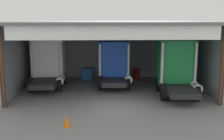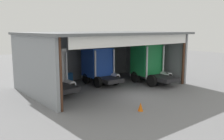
# 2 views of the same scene
# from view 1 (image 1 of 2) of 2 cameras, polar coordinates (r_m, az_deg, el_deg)

# --- Properties ---
(ground_plane) EXTENTS (80.00, 80.00, 0.00)m
(ground_plane) POSITION_cam_1_polar(r_m,az_deg,el_deg) (16.70, 0.38, -7.64)
(ground_plane) COLOR slate
(ground_plane) RESTS_ON ground
(workshop_shed) EXTENTS (14.14, 9.32, 5.03)m
(workshop_shed) POSITION_cam_1_polar(r_m,az_deg,el_deg) (21.04, -0.21, 5.88)
(workshop_shed) COLOR gray
(workshop_shed) RESTS_ON ground
(truck_white_center_right_bay) EXTENTS (2.61, 4.76, 3.69)m
(truck_white_center_right_bay) POSITION_cam_1_polar(r_m,az_deg,el_deg) (21.79, -12.99, 1.54)
(truck_white_center_right_bay) COLOR white
(truck_white_center_right_bay) RESTS_ON ground
(truck_blue_left_bay) EXTENTS (2.58, 4.46, 3.50)m
(truck_blue_left_bay) POSITION_cam_1_polar(r_m,az_deg,el_deg) (21.54, 0.53, 1.57)
(truck_blue_left_bay) COLOR #1E47B7
(truck_blue_left_bay) RESTS_ON ground
(truck_green_center_left_bay) EXTENTS (2.68, 4.97, 3.80)m
(truck_green_center_left_bay) POSITION_cam_1_polar(r_m,az_deg,el_deg) (19.52, 13.16, 0.71)
(truck_green_center_left_bay) COLOR #197F3D
(truck_green_center_left_bay) RESTS_ON ground
(oil_drum) EXTENTS (0.58, 0.58, 0.86)m
(oil_drum) POSITION_cam_1_polar(r_m,az_deg,el_deg) (24.32, 5.11, -0.79)
(oil_drum) COLOR #B21E19
(oil_drum) RESTS_ON ground
(tool_cart) EXTENTS (0.90, 0.60, 1.00)m
(tool_cart) POSITION_cam_1_polar(r_m,az_deg,el_deg) (23.95, -5.18, -0.80)
(tool_cart) COLOR #1E59A5
(tool_cart) RESTS_ON ground
(traffic_cone) EXTENTS (0.36, 0.36, 0.56)m
(traffic_cone) POSITION_cam_1_polar(r_m,az_deg,el_deg) (13.88, -9.29, -10.44)
(traffic_cone) COLOR orange
(traffic_cone) RESTS_ON ground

